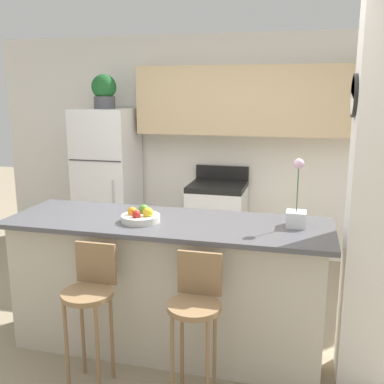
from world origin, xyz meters
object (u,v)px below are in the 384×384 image
object	(u,v)px
refrigerator	(108,183)
orchid_vase	(296,211)
fruit_bowl	(141,217)
stove_range	(217,223)
bar_stool_left	(90,296)
potted_plant_on_fridge	(104,91)
bar_stool_right	(196,308)
trash_bin	(147,247)

from	to	relation	value
refrigerator	orchid_vase	size ratio (longest dim) A/B	3.62
refrigerator	fruit_bowl	xyz separation A→B (m)	(1.11, -1.86, 0.18)
stove_range	fruit_bowl	world-z (taller)	fruit_bowl
bar_stool_left	potted_plant_on_fridge	bearing A→B (deg)	111.73
bar_stool_right	bar_stool_left	bearing A→B (deg)	180.00
stove_range	fruit_bowl	bearing A→B (deg)	-95.95
potted_plant_on_fridge	orchid_vase	size ratio (longest dim) A/B	0.80
orchid_vase	fruit_bowl	xyz separation A→B (m)	(-1.09, -0.15, -0.08)
bar_stool_right	fruit_bowl	xyz separation A→B (m)	(-0.52, 0.48, 0.41)
stove_range	bar_stool_left	size ratio (longest dim) A/B	1.12
potted_plant_on_fridge	refrigerator	bearing A→B (deg)	-62.48
stove_range	bar_stool_left	world-z (taller)	stove_range
bar_stool_left	fruit_bowl	distance (m)	0.66
bar_stool_right	potted_plant_on_fridge	distance (m)	3.14
stove_range	orchid_vase	xyz separation A→B (m)	(0.89, -1.74, 0.65)
bar_stool_left	stove_range	bearing A→B (deg)	81.03
stove_range	potted_plant_on_fridge	size ratio (longest dim) A/B	2.79
potted_plant_on_fridge	trash_bin	size ratio (longest dim) A/B	1.01
bar_stool_left	bar_stool_right	bearing A→B (deg)	0.00
bar_stool_right	potted_plant_on_fridge	world-z (taller)	potted_plant_on_fridge
refrigerator	bar_stool_left	size ratio (longest dim) A/B	1.81
stove_range	orchid_vase	world-z (taller)	orchid_vase
trash_bin	potted_plant_on_fridge	bearing A→B (deg)	158.57
bar_stool_left	potted_plant_on_fridge	distance (m)	2.84
potted_plant_on_fridge	bar_stool_left	bearing A→B (deg)	-68.27
stove_range	orchid_vase	size ratio (longest dim) A/B	2.25
stove_range	bar_stool_right	world-z (taller)	stove_range
trash_bin	refrigerator	bearing A→B (deg)	158.58
refrigerator	potted_plant_on_fridge	distance (m)	1.06
refrigerator	bar_stool_right	world-z (taller)	refrigerator
bar_stool_left	orchid_vase	size ratio (longest dim) A/B	2.00
stove_range	bar_stool_left	distance (m)	2.41
bar_stool_left	trash_bin	size ratio (longest dim) A/B	2.51
potted_plant_on_fridge	fruit_bowl	world-z (taller)	potted_plant_on_fridge
potted_plant_on_fridge	trash_bin	bearing A→B (deg)	-21.43
trash_bin	orchid_vase	bearing A→B (deg)	-42.22
stove_range	trash_bin	distance (m)	0.85
orchid_vase	trash_bin	bearing A→B (deg)	137.78
potted_plant_on_fridge	trash_bin	world-z (taller)	potted_plant_on_fridge
refrigerator	trash_bin	size ratio (longest dim) A/B	4.54
bar_stool_right	fruit_bowl	distance (m)	0.82
orchid_vase	refrigerator	bearing A→B (deg)	142.05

